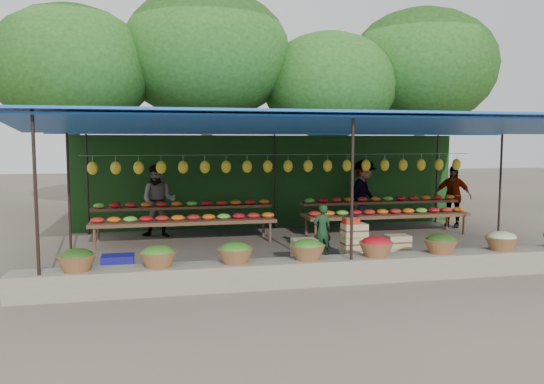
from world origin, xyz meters
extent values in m
plane|color=brown|center=(0.00, 0.00, 0.00)|extent=(60.00, 60.00, 0.00)
cube|color=#726C5B|center=(0.00, -2.75, 0.20)|extent=(10.60, 0.55, 0.40)
cylinder|color=black|center=(-4.80, -2.90, 1.40)|extent=(0.05, 0.05, 2.80)
cylinder|color=black|center=(0.00, -2.90, 1.40)|extent=(0.05, 0.05, 2.80)
cylinder|color=black|center=(-4.80, 0.00, 1.40)|extent=(0.05, 0.05, 2.80)
cylinder|color=black|center=(4.80, 0.00, 1.40)|extent=(0.05, 0.05, 2.80)
cylinder|color=black|center=(-4.80, 2.90, 1.40)|extent=(0.05, 0.05, 2.80)
cylinder|color=black|center=(0.00, 2.90, 1.40)|extent=(0.05, 0.05, 2.80)
cylinder|color=black|center=(4.80, 2.90, 1.40)|extent=(0.05, 0.05, 2.80)
cube|color=blue|center=(0.00, 0.00, 2.80)|extent=(10.80, 6.60, 0.04)
cube|color=blue|center=(0.00, -2.00, 2.62)|extent=(10.80, 2.19, 0.26)
cube|color=blue|center=(0.00, 2.00, 2.62)|extent=(10.80, 2.19, 0.26)
cylinder|color=gray|center=(0.00, 1.40, 2.02)|extent=(9.60, 0.01, 0.01)
ellipsoid|color=yellow|center=(-4.50, 1.40, 1.74)|extent=(0.23, 0.17, 0.30)
ellipsoid|color=yellow|center=(-4.00, 1.40, 1.74)|extent=(0.23, 0.17, 0.30)
ellipsoid|color=yellow|center=(-3.50, 1.40, 1.74)|extent=(0.23, 0.17, 0.30)
ellipsoid|color=yellow|center=(-3.00, 1.40, 1.74)|extent=(0.23, 0.17, 0.30)
ellipsoid|color=yellow|center=(-2.50, 1.40, 1.74)|extent=(0.23, 0.17, 0.30)
ellipsoid|color=yellow|center=(-2.00, 1.40, 1.74)|extent=(0.23, 0.17, 0.30)
ellipsoid|color=yellow|center=(-1.50, 1.40, 1.74)|extent=(0.23, 0.17, 0.30)
ellipsoid|color=yellow|center=(-1.00, 1.40, 1.74)|extent=(0.23, 0.17, 0.30)
ellipsoid|color=yellow|center=(-0.50, 1.40, 1.74)|extent=(0.23, 0.17, 0.30)
ellipsoid|color=yellow|center=(0.00, 1.40, 1.74)|extent=(0.23, 0.17, 0.30)
ellipsoid|color=yellow|center=(0.50, 1.40, 1.74)|extent=(0.23, 0.17, 0.30)
ellipsoid|color=yellow|center=(1.00, 1.40, 1.74)|extent=(0.23, 0.17, 0.30)
ellipsoid|color=yellow|center=(1.50, 1.40, 1.74)|extent=(0.23, 0.17, 0.30)
ellipsoid|color=yellow|center=(2.00, 1.40, 1.74)|extent=(0.23, 0.17, 0.30)
ellipsoid|color=yellow|center=(2.50, 1.40, 1.74)|extent=(0.23, 0.17, 0.30)
ellipsoid|color=yellow|center=(3.00, 1.40, 1.74)|extent=(0.23, 0.17, 0.30)
ellipsoid|color=yellow|center=(3.50, 1.40, 1.74)|extent=(0.23, 0.17, 0.30)
ellipsoid|color=yellow|center=(4.00, 1.40, 1.74)|extent=(0.23, 0.17, 0.30)
ellipsoid|color=yellow|center=(4.50, 1.40, 1.74)|extent=(0.23, 0.17, 0.30)
ellipsoid|color=#244612|center=(-4.30, -2.75, 0.62)|extent=(0.52, 0.52, 0.23)
ellipsoid|color=#356E1D|center=(-3.10, -2.75, 0.62)|extent=(0.52, 0.52, 0.23)
ellipsoid|color=#356E1D|center=(-1.90, -2.75, 0.62)|extent=(0.52, 0.52, 0.23)
ellipsoid|color=#356E1D|center=(-0.70, -2.75, 0.62)|extent=(0.52, 0.52, 0.23)
ellipsoid|color=#AC0E16|center=(0.50, -2.75, 0.62)|extent=(0.52, 0.52, 0.23)
ellipsoid|color=#244612|center=(1.70, -2.75, 0.62)|extent=(0.52, 0.52, 0.23)
ellipsoid|color=#9FC37A|center=(2.90, -2.75, 0.62)|extent=(0.52, 0.52, 0.23)
cube|color=#1D491A|center=(0.00, 3.15, 1.25)|extent=(10.60, 0.06, 2.50)
cylinder|color=#3E2416|center=(-5.50, 5.80, 1.98)|extent=(0.36, 0.36, 3.97)
ellipsoid|color=#1A3A10|center=(-5.50, 5.80, 4.46)|extent=(4.77, 4.77, 3.69)
cylinder|color=#3E2416|center=(-1.50, 6.20, 2.24)|extent=(0.36, 0.36, 4.48)
ellipsoid|color=#1A3A10|center=(-1.50, 6.20, 5.04)|extent=(5.39, 5.39, 4.17)
cylinder|color=#3E2416|center=(2.50, 5.90, 1.86)|extent=(0.36, 0.36, 3.71)
ellipsoid|color=#1A3A10|center=(2.50, 5.90, 4.18)|extent=(4.47, 4.47, 3.45)
cylinder|color=#3E2416|center=(6.00, 6.30, 2.18)|extent=(0.36, 0.36, 4.35)
ellipsoid|color=#1A3A10|center=(6.00, 6.30, 4.90)|extent=(5.24, 5.24, 4.05)
cube|color=#553222|center=(-2.50, 1.30, 0.50)|extent=(4.20, 0.95, 0.08)
cube|color=#553222|center=(-2.50, 1.60, 0.78)|extent=(4.20, 0.35, 0.06)
cylinder|color=#553222|center=(-4.45, 0.90, 0.25)|extent=(0.06, 0.06, 0.50)
cylinder|color=#553222|center=(-0.55, 0.90, 0.25)|extent=(0.06, 0.06, 0.50)
cylinder|color=#553222|center=(-4.45, 1.70, 0.25)|extent=(0.06, 0.06, 0.50)
cylinder|color=#553222|center=(-0.55, 1.70, 0.25)|extent=(0.06, 0.06, 0.50)
ellipsoid|color=#AB1E18|center=(-4.40, 1.15, 0.60)|extent=(0.31, 0.26, 0.13)
ellipsoid|color=#6BB036|center=(-4.40, 1.60, 0.87)|extent=(0.26, 0.22, 0.12)
ellipsoid|color=#D85B13|center=(-4.05, 1.15, 0.60)|extent=(0.31, 0.26, 0.13)
ellipsoid|color=#AC0E16|center=(-4.05, 1.60, 0.87)|extent=(0.26, 0.22, 0.12)
ellipsoid|color=#6BB036|center=(-3.70, 1.15, 0.60)|extent=(0.31, 0.26, 0.13)
ellipsoid|color=#AB1E18|center=(-3.70, 1.60, 0.87)|extent=(0.26, 0.22, 0.12)
ellipsoid|color=#AC0E16|center=(-3.35, 1.15, 0.60)|extent=(0.31, 0.26, 0.13)
ellipsoid|color=#D85B13|center=(-3.35, 1.60, 0.87)|extent=(0.26, 0.22, 0.12)
ellipsoid|color=#AB1E18|center=(-3.00, 1.15, 0.60)|extent=(0.31, 0.26, 0.13)
ellipsoid|color=#AB1E18|center=(-3.00, 1.60, 0.87)|extent=(0.26, 0.22, 0.12)
ellipsoid|color=#D85B13|center=(-2.65, 1.15, 0.60)|extent=(0.31, 0.26, 0.13)
ellipsoid|color=#D85B13|center=(-2.65, 1.60, 0.87)|extent=(0.26, 0.22, 0.12)
ellipsoid|color=#AB1E18|center=(-2.30, 1.15, 0.60)|extent=(0.31, 0.26, 0.13)
ellipsoid|color=#6BB036|center=(-2.30, 1.60, 0.87)|extent=(0.26, 0.22, 0.12)
ellipsoid|color=#D85B13|center=(-1.95, 1.15, 0.60)|extent=(0.31, 0.26, 0.13)
ellipsoid|color=#AC0E16|center=(-1.95, 1.60, 0.87)|extent=(0.26, 0.22, 0.12)
ellipsoid|color=#6BB036|center=(-1.60, 1.15, 0.60)|extent=(0.31, 0.26, 0.13)
ellipsoid|color=#AB1E18|center=(-1.60, 1.60, 0.87)|extent=(0.26, 0.22, 0.12)
ellipsoid|color=#AC0E16|center=(-1.25, 1.15, 0.60)|extent=(0.31, 0.26, 0.13)
ellipsoid|color=#D85B13|center=(-1.25, 1.60, 0.87)|extent=(0.26, 0.22, 0.12)
ellipsoid|color=#AB1E18|center=(-0.90, 1.15, 0.60)|extent=(0.31, 0.26, 0.13)
ellipsoid|color=#AB1E18|center=(-0.90, 1.60, 0.87)|extent=(0.26, 0.22, 0.12)
ellipsoid|color=#D85B13|center=(-0.55, 1.15, 0.60)|extent=(0.31, 0.26, 0.13)
ellipsoid|color=#D85B13|center=(-0.55, 1.60, 0.87)|extent=(0.26, 0.22, 0.12)
cube|color=#553222|center=(2.50, 1.30, 0.50)|extent=(4.20, 0.95, 0.08)
cube|color=#553222|center=(2.50, 1.60, 0.78)|extent=(4.20, 0.35, 0.06)
cylinder|color=#553222|center=(0.55, 0.90, 0.25)|extent=(0.06, 0.06, 0.50)
cylinder|color=#553222|center=(4.45, 0.90, 0.25)|extent=(0.06, 0.06, 0.50)
cylinder|color=#553222|center=(0.55, 1.70, 0.25)|extent=(0.06, 0.06, 0.50)
cylinder|color=#553222|center=(4.45, 1.70, 0.25)|extent=(0.06, 0.06, 0.50)
ellipsoid|color=#AB1E18|center=(0.60, 1.15, 0.60)|extent=(0.31, 0.26, 0.13)
ellipsoid|color=#6BB036|center=(0.60, 1.60, 0.87)|extent=(0.26, 0.22, 0.12)
ellipsoid|color=#D85B13|center=(0.95, 1.15, 0.60)|extent=(0.31, 0.26, 0.13)
ellipsoid|color=#AC0E16|center=(0.95, 1.60, 0.87)|extent=(0.26, 0.22, 0.12)
ellipsoid|color=#6BB036|center=(1.30, 1.15, 0.60)|extent=(0.31, 0.26, 0.13)
ellipsoid|color=#AB1E18|center=(1.30, 1.60, 0.87)|extent=(0.26, 0.22, 0.12)
ellipsoid|color=#AC0E16|center=(1.65, 1.15, 0.60)|extent=(0.31, 0.26, 0.13)
ellipsoid|color=#D85B13|center=(1.65, 1.60, 0.87)|extent=(0.26, 0.22, 0.12)
ellipsoid|color=#AB1E18|center=(2.00, 1.15, 0.60)|extent=(0.31, 0.26, 0.13)
ellipsoid|color=#AB1E18|center=(2.00, 1.60, 0.87)|extent=(0.26, 0.22, 0.12)
ellipsoid|color=#D85B13|center=(2.35, 1.15, 0.60)|extent=(0.31, 0.26, 0.13)
ellipsoid|color=#D85B13|center=(2.35, 1.60, 0.87)|extent=(0.26, 0.22, 0.12)
ellipsoid|color=#AB1E18|center=(2.70, 1.15, 0.60)|extent=(0.31, 0.26, 0.13)
ellipsoid|color=#6BB036|center=(2.70, 1.60, 0.87)|extent=(0.26, 0.22, 0.12)
ellipsoid|color=#D85B13|center=(3.05, 1.15, 0.60)|extent=(0.31, 0.26, 0.13)
ellipsoid|color=#AC0E16|center=(3.05, 1.60, 0.87)|extent=(0.26, 0.22, 0.12)
ellipsoid|color=#6BB036|center=(3.40, 1.15, 0.60)|extent=(0.31, 0.26, 0.13)
ellipsoid|color=#AB1E18|center=(3.40, 1.60, 0.87)|extent=(0.26, 0.22, 0.12)
ellipsoid|color=#AC0E16|center=(3.75, 1.15, 0.60)|extent=(0.31, 0.26, 0.13)
ellipsoid|color=#D85B13|center=(3.75, 1.60, 0.87)|extent=(0.26, 0.22, 0.12)
ellipsoid|color=#AB1E18|center=(4.10, 1.15, 0.60)|extent=(0.31, 0.26, 0.13)
ellipsoid|color=#AB1E18|center=(4.10, 1.60, 0.87)|extent=(0.26, 0.22, 0.12)
ellipsoid|color=#D85B13|center=(4.45, 1.15, 0.60)|extent=(0.31, 0.26, 0.13)
ellipsoid|color=#D85B13|center=(4.45, 1.60, 0.87)|extent=(0.26, 0.22, 0.12)
cube|color=tan|center=(-0.42, -1.53, 0.12)|extent=(0.45, 0.34, 0.25)
cube|color=tan|center=(-0.42, -1.53, 0.39)|extent=(0.45, 0.34, 0.25)
cube|color=tan|center=(0.58, -1.53, 0.12)|extent=(0.45, 0.34, 0.25)
cube|color=tan|center=(0.58, -1.53, 0.39)|extent=(0.45, 0.34, 0.25)
cube|color=tan|center=(0.58, -1.53, 0.65)|extent=(0.45, 0.34, 0.25)
cube|color=tan|center=(1.48, -1.53, 0.12)|extent=(0.45, 0.34, 0.25)
cube|color=tan|center=(1.48, -1.53, 0.39)|extent=(0.45, 0.34, 0.25)
cube|color=red|center=(0.51, -1.53, 0.83)|extent=(0.28, 0.24, 0.11)
cylinder|color=gray|center=(0.51, -1.53, 0.89)|extent=(0.29, 0.29, 0.03)
cylinder|color=gray|center=(0.51, -1.53, 0.98)|extent=(0.03, 0.03, 0.20)
imported|color=#1A3A1E|center=(0.17, -0.79, 0.53)|extent=(0.40, 0.27, 1.07)
imported|color=slate|center=(-3.07, 2.13, 0.89)|extent=(1.00, 0.86, 1.77)
imported|color=slate|center=(2.40, 2.48, 0.92)|extent=(1.34, 1.31, 1.84)
imported|color=slate|center=(4.78, 2.01, 0.84)|extent=(1.03, 0.94, 1.68)
cube|color=navy|center=(-5.00, -2.40, 0.17)|extent=(0.67, 0.58, 0.34)
cube|color=navy|center=(-3.80, -1.41, 0.17)|extent=(0.56, 0.40, 0.33)
camera|label=1|loc=(-3.09, -10.99, 2.34)|focal=35.00mm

